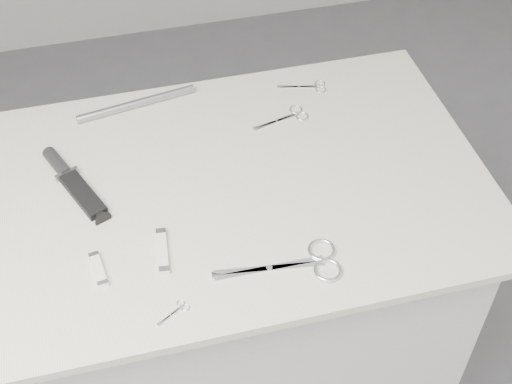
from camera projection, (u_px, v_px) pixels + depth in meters
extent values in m
cube|color=silver|center=(246.00, 312.00, 1.80)|extent=(0.90, 0.60, 0.90)
cube|color=beige|center=(244.00, 184.00, 1.47)|extent=(1.00, 0.70, 0.02)
cube|color=white|center=(269.00, 268.00, 1.30)|extent=(0.21, 0.05, 0.00)
cylinder|color=white|center=(269.00, 268.00, 1.30)|extent=(0.01, 0.01, 0.01)
torus|color=white|center=(321.00, 250.00, 1.33)|extent=(0.05, 0.05, 0.01)
torus|color=white|center=(328.00, 270.00, 1.30)|extent=(0.05, 0.05, 0.01)
cube|color=white|center=(276.00, 121.00, 1.59)|extent=(0.12, 0.05, 0.00)
cylinder|color=white|center=(276.00, 121.00, 1.59)|extent=(0.01, 0.01, 0.00)
torus|color=white|center=(296.00, 110.00, 1.61)|extent=(0.03, 0.03, 0.00)
torus|color=white|center=(302.00, 116.00, 1.60)|extent=(0.03, 0.03, 0.00)
cube|color=white|center=(299.00, 87.00, 1.67)|extent=(0.10, 0.04, 0.00)
cylinder|color=white|center=(299.00, 87.00, 1.67)|extent=(0.01, 0.01, 0.00)
torus|color=white|center=(320.00, 84.00, 1.68)|extent=(0.03, 0.03, 0.00)
torus|color=white|center=(321.00, 90.00, 1.67)|extent=(0.03, 0.03, 0.00)
cube|color=white|center=(171.00, 315.00, 1.23)|extent=(0.05, 0.04, 0.00)
cylinder|color=white|center=(170.00, 315.00, 1.23)|extent=(0.00, 0.00, 0.00)
torus|color=white|center=(181.00, 303.00, 1.25)|extent=(0.02, 0.02, 0.00)
torus|color=white|center=(186.00, 308.00, 1.24)|extent=(0.02, 0.02, 0.00)
cube|color=black|center=(83.00, 194.00, 1.42)|extent=(0.09, 0.14, 0.02)
cube|color=#93969B|center=(67.00, 174.00, 1.46)|extent=(0.05, 0.03, 0.02)
cylinder|color=black|center=(57.00, 163.00, 1.48)|extent=(0.06, 0.09, 0.03)
cube|color=silver|center=(163.00, 251.00, 1.32)|extent=(0.03, 0.10, 0.01)
cube|color=white|center=(161.00, 232.00, 1.36)|extent=(0.02, 0.01, 0.01)
cube|color=white|center=(164.00, 270.00, 1.29)|extent=(0.02, 0.01, 0.01)
cube|color=silver|center=(98.00, 270.00, 1.30)|extent=(0.03, 0.08, 0.01)
cube|color=white|center=(94.00, 256.00, 1.32)|extent=(0.02, 0.01, 0.01)
cube|color=white|center=(103.00, 284.00, 1.27)|extent=(0.02, 0.01, 0.01)
cylinder|color=#93969B|center=(137.00, 104.00, 1.62)|extent=(0.28, 0.07, 0.02)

